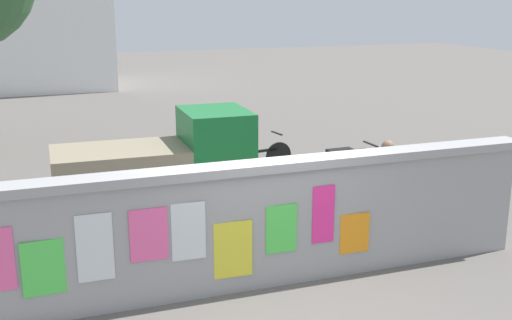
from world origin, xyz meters
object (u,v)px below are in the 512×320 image
(motorcycle, at_px, (346,164))
(person_walking, at_px, (386,177))
(auto_rickshaw_truck, at_px, (164,163))
(bicycle_near, at_px, (259,158))

(motorcycle, relative_size, person_walking, 1.17)
(auto_rickshaw_truck, relative_size, motorcycle, 1.91)
(motorcycle, bearing_deg, bicycle_near, 133.12)
(person_walking, bearing_deg, motorcycle, 75.77)
(motorcycle, height_order, bicycle_near, bicycle_near)
(auto_rickshaw_truck, height_order, motorcycle, auto_rickshaw_truck)
(bicycle_near, xyz_separation_m, person_walking, (0.73, -4.22, 0.62))
(motorcycle, xyz_separation_m, person_walking, (-0.69, -2.71, 0.52))
(motorcycle, height_order, person_walking, person_walking)
(motorcycle, xyz_separation_m, bicycle_near, (-1.41, 1.51, -0.10))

